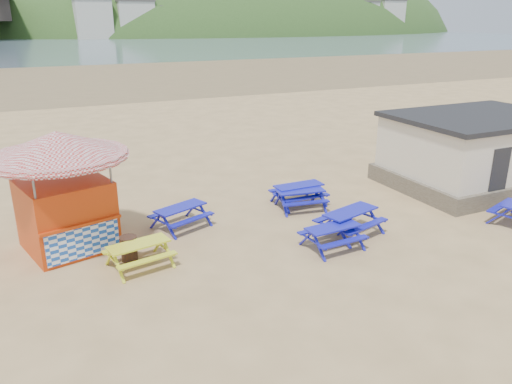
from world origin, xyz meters
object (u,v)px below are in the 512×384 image
picnic_table_blue_b (300,199)px  picnic_table_yellow (139,255)px  picnic_table_blue_a (181,217)px  amenity_block (476,150)px  litter_bin (129,248)px  ice_cream_kiosk (61,176)px

picnic_table_blue_b → picnic_table_yellow: 7.10m
picnic_table_blue_a → amenity_block: (13.31, -0.77, 1.18)m
picnic_table_blue_b → amenity_block: 8.64m
litter_bin → amenity_block: 15.59m
picnic_table_blue_a → picnic_table_blue_b: bearing=-23.9°
picnic_table_blue_a → picnic_table_yellow: 3.09m
picnic_table_yellow → amenity_block: amenity_block is taller
picnic_table_yellow → amenity_block: bearing=-4.8°
picnic_table_blue_b → picnic_table_blue_a: bearing=-173.4°
litter_bin → amenity_block: bearing=3.8°
picnic_table_blue_a → amenity_block: amenity_block is taller
picnic_table_yellow → ice_cream_kiosk: size_ratio=0.39×
picnic_table_blue_a → picnic_table_blue_b: (4.76, -0.21, -0.00)m
picnic_table_yellow → amenity_block: size_ratio=0.28×
picnic_table_blue_a → picnic_table_yellow: picnic_table_blue_a is taller
picnic_table_yellow → litter_bin: (-0.20, 0.55, 0.02)m
picnic_table_yellow → ice_cream_kiosk: ice_cream_kiosk is taller
ice_cream_kiosk → picnic_table_yellow: bearing=-67.2°
ice_cream_kiosk → litter_bin: (1.57, -1.77, -2.03)m
litter_bin → picnic_table_blue_a: bearing=39.4°
picnic_table_blue_a → litter_bin: 2.85m
amenity_block → picnic_table_yellow: bearing=-174.1°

